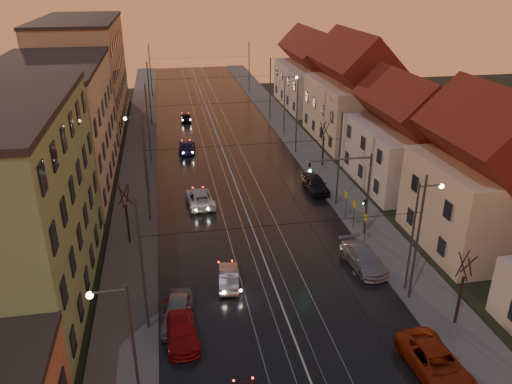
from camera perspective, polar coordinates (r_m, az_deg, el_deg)
road at (r=60.31m, az=-3.65°, el=4.33°), size 16.00×120.00×0.04m
sidewalk_left at (r=60.02m, az=-13.18°, el=3.69°), size 4.00×120.00×0.15m
sidewalk_right at (r=62.18m, az=5.56°, el=4.93°), size 4.00×120.00×0.15m
tram_rail_0 at (r=60.09m, az=-5.74°, el=4.22°), size 0.06×120.00×0.03m
tram_rail_1 at (r=60.22m, az=-4.38°, el=4.32°), size 0.06×120.00×0.03m
tram_rail_2 at (r=60.38m, az=-2.93°, el=4.41°), size 0.06×120.00×0.03m
tram_rail_3 at (r=60.58m, az=-1.58°, el=4.50°), size 0.06×120.00×0.03m
apartment_left_2 at (r=53.53m, az=-22.03°, el=6.79°), size 10.00×20.00×12.00m
apartment_left_3 at (r=76.38m, az=-19.06°, el=12.72°), size 10.00×24.00×14.00m
house_right_1 at (r=42.00m, az=24.57°, el=1.09°), size 8.67×10.20×10.80m
house_right_2 at (r=52.67m, az=16.72°, el=5.72°), size 9.18×12.24×9.20m
house_right_3 at (r=65.56m, az=11.04°, el=10.81°), size 9.18×14.28×11.50m
house_right_4 at (r=82.36m, az=6.48°, el=13.19°), size 9.18×16.32×10.00m
catenary_pole_l_1 at (r=29.97m, az=-12.89°, el=-8.37°), size 0.16×0.16×9.00m
catenary_pole_r_1 at (r=33.55m, az=17.95°, el=-5.28°), size 0.16×0.16×9.00m
catenary_pole_l_2 at (r=43.43m, az=-12.45°, el=2.14°), size 0.16×0.16×9.00m
catenary_pole_r_2 at (r=45.97m, az=9.47°, el=3.62°), size 0.16×0.16×9.00m
catenary_pole_l_3 at (r=57.66m, az=-12.22°, el=7.59°), size 0.16×0.16×9.00m
catenary_pole_r_3 at (r=59.59m, az=4.68°, el=8.58°), size 0.16×0.16×9.00m
catenary_pole_l_4 at (r=72.20m, az=-12.08°, el=10.86°), size 0.16×0.16×9.00m
catenary_pole_r_4 at (r=73.75m, az=1.64°, el=11.64°), size 0.16×0.16×9.00m
catenary_pole_l_5 at (r=89.85m, az=-11.98°, el=13.38°), size 0.16×0.16×9.00m
catenary_pole_r_5 at (r=91.10m, az=-0.79°, el=14.02°), size 0.16×0.16×9.00m
street_lamp_0 at (r=24.11m, az=-14.61°, el=-16.49°), size 1.75×0.32×8.00m
street_lamp_1 at (r=34.36m, az=18.02°, el=-3.83°), size 1.75×0.32×8.00m
street_lamp_2 at (r=48.97m, az=-12.98°, el=5.08°), size 1.75×0.32×8.00m
street_lamp_3 at (r=66.18m, az=3.55°, el=10.51°), size 1.75×0.32×8.00m
traffic_light_mast at (r=40.53m, az=11.46°, el=0.78°), size 5.30×0.32×7.20m
bare_tree_0 at (r=40.68m, az=-14.53°, el=-2.72°), size 1.09×1.09×5.11m
bare_tree_1 at (r=33.17m, az=22.37°, el=-10.43°), size 1.09×1.09×5.11m
bare_tree_2 at (r=56.10m, az=7.71°, el=5.31°), size 1.09×1.09×5.11m
driving_car_1 at (r=35.44m, az=-3.14°, el=-9.65°), size 1.77×3.94×1.26m
driving_car_2 at (r=47.12m, az=-6.45°, el=-0.68°), size 2.68×5.20×1.40m
driving_car_3 at (r=61.44m, az=-7.91°, el=5.18°), size 2.30×4.84×1.36m
driving_car_4 at (r=74.58m, az=-8.03°, el=8.48°), size 1.53×3.65×1.23m
parked_left_2 at (r=31.19m, az=-8.62°, el=-15.20°), size 2.21×4.73×1.33m
parked_left_3 at (r=32.33m, az=-8.98°, el=-13.41°), size 2.37×4.63×1.51m
parked_right_0 at (r=30.22m, az=19.88°, el=-17.91°), size 2.77×5.53×1.50m
parked_right_1 at (r=38.13m, az=12.17°, el=-7.40°), size 2.55×5.20×1.46m
parked_right_2 at (r=50.02m, az=6.83°, el=0.91°), size 2.01×4.67×1.57m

